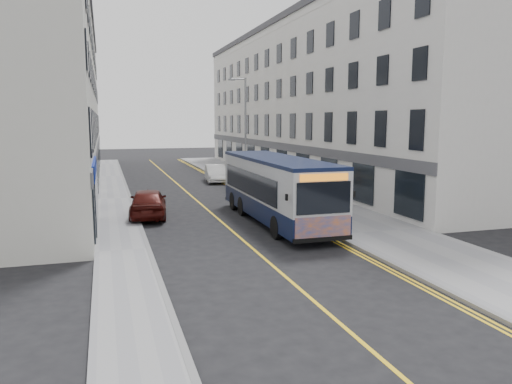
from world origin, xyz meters
TOP-DOWN VIEW (x-y plane):
  - ground at (0.00, 0.00)m, footprint 140.00×140.00m
  - pavement_east at (6.25, 12.00)m, footprint 4.50×64.00m
  - pavement_west at (-5.00, 12.00)m, footprint 2.00×64.00m
  - kerb_east at (4.00, 12.00)m, footprint 0.18×64.00m
  - kerb_west at (-4.00, 12.00)m, footprint 0.18×64.00m
  - road_centre_line at (0.00, 12.00)m, footprint 0.12×64.00m
  - road_dbl_yellow_inner at (3.55, 12.00)m, footprint 0.10×64.00m
  - road_dbl_yellow_outer at (3.75, 12.00)m, footprint 0.10×64.00m
  - terrace_east at (11.50, 21.00)m, footprint 6.00×46.00m
  - terrace_west at (-9.00, 21.00)m, footprint 6.00×46.00m
  - streetlamp at (4.17, 14.00)m, footprint 1.32×0.18m
  - city_bus at (2.59, 2.53)m, footprint 2.60×11.14m
  - bicycle at (4.62, 2.48)m, footprint 2.23×1.41m
  - pedestrian_near at (5.00, 11.25)m, footprint 0.68×0.57m
  - pedestrian_far at (7.21, 13.71)m, footprint 1.09×1.04m
  - car_white at (3.20, 19.35)m, footprint 1.98×4.45m
  - car_maroon at (-3.40, 5.66)m, footprint 2.35×4.77m

SIDE VIEW (x-z plane):
  - ground at x=0.00m, z-range 0.00..0.00m
  - road_centre_line at x=0.00m, z-range 0.00..0.01m
  - road_dbl_yellow_inner at x=3.55m, z-range 0.00..0.01m
  - road_dbl_yellow_outer at x=3.75m, z-range 0.00..0.01m
  - pavement_east at x=6.25m, z-range 0.00..0.12m
  - pavement_west at x=-5.00m, z-range 0.00..0.12m
  - kerb_east at x=4.00m, z-range 0.00..0.13m
  - kerb_west at x=-4.00m, z-range 0.00..0.13m
  - bicycle at x=4.62m, z-range 0.12..1.23m
  - car_white at x=3.20m, z-range 0.00..1.42m
  - car_maroon at x=-3.40m, z-range 0.00..1.57m
  - pedestrian_near at x=5.00m, z-range 0.12..1.69m
  - pedestrian_far at x=7.21m, z-range 0.12..1.90m
  - city_bus at x=2.59m, z-range 0.15..3.39m
  - streetlamp at x=4.17m, z-range 0.38..8.38m
  - terrace_east at x=11.50m, z-range 0.00..13.00m
  - terrace_west at x=-9.00m, z-range 0.00..13.00m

